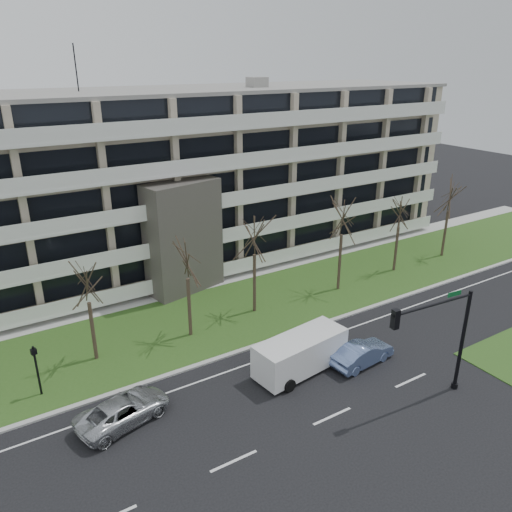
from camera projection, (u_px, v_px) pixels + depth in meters
ground at (332, 416)px, 26.45m from camera, size 160.00×160.00×0.00m
grass_verge at (218, 316)px, 36.69m from camera, size 90.00×10.00×0.06m
curb at (253, 347)px, 32.73m from camera, size 90.00×0.35×0.12m
sidewalk at (186, 289)px, 41.02m from camera, size 90.00×2.00×0.08m
lane_edge_line at (266, 358)px, 31.57m from camera, size 90.00×0.12×0.01m
apartment_building at (149, 182)px, 43.60m from camera, size 60.50×15.10×18.75m
silver_pickup at (124, 410)px, 25.84m from camera, size 5.40×3.44×1.39m
blue_sedan at (362, 354)px, 30.78m from camera, size 4.45×1.90×1.43m
white_van at (301, 350)px, 29.87m from camera, size 6.16×2.98×2.30m
traffic_signal at (441, 332)px, 26.45m from camera, size 5.53×0.81×6.42m
pedestrian_signal at (36, 365)px, 27.40m from camera, size 0.33×0.28×3.16m
tree_2 at (86, 280)px, 29.48m from camera, size 3.54×3.54×7.08m
tree_3 at (186, 255)px, 32.03m from camera, size 3.79×3.79×7.58m
tree_4 at (254, 231)px, 35.11m from camera, size 4.08×4.08×8.16m
tree_5 at (343, 212)px, 38.59m from camera, size 4.25×4.25×8.50m
tree_6 at (400, 209)px, 42.55m from camera, size 3.65×3.65×7.29m
tree_7 at (451, 193)px, 45.66m from camera, size 3.98×3.98×7.97m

